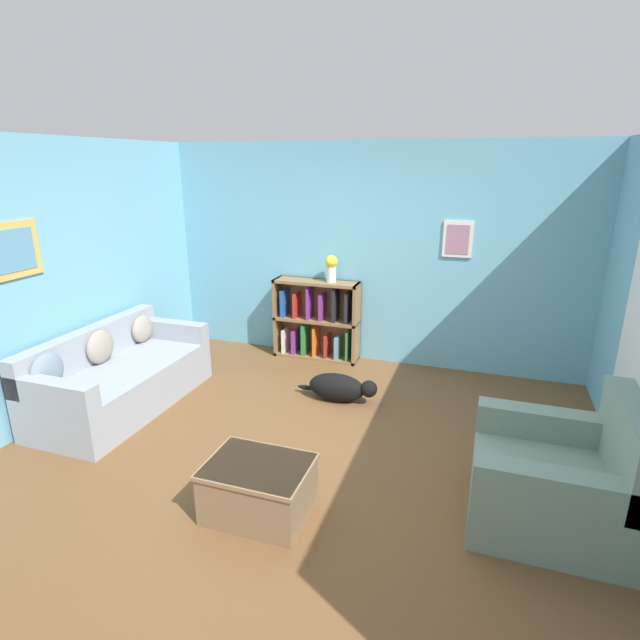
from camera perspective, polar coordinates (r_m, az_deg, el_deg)
ground_plane at (r=4.45m, az=-1.72°, el=-14.52°), size 14.00×14.00×0.00m
wall_back at (r=6.02m, az=5.76°, el=7.35°), size 5.60×0.13×2.60m
wall_left at (r=5.35m, az=-28.47°, el=4.01°), size 0.13×5.00×2.60m
couch at (r=5.42m, az=-21.99°, el=-6.11°), size 0.88×1.85×0.79m
bookshelf at (r=6.20m, az=-0.38°, el=-0.10°), size 1.06×0.28×0.99m
recliner_chair at (r=3.89m, az=25.85°, el=-16.15°), size 1.01×1.00×0.92m
coffee_table at (r=3.68m, az=-7.04°, el=-18.43°), size 0.72×0.55×0.39m
dog at (r=5.18m, az=2.25°, el=-7.71°), size 0.87×0.26×0.29m
vase at (r=5.95m, az=1.30°, el=6.08°), size 0.15×0.15×0.32m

